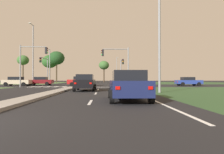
% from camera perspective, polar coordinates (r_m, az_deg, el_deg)
% --- Properties ---
extents(ground_plane, '(200.00, 200.00, 0.00)m').
position_cam_1_polar(ground_plane, '(35.01, -9.06, -2.46)').
color(ground_plane, black).
extents(grass_verge_far_left, '(35.00, 35.00, 0.01)m').
position_cam_1_polar(grass_verge_far_left, '(66.28, -28.79, -1.50)').
color(grass_verge_far_left, '#476B38').
rests_on(grass_verge_far_left, ground).
extents(grass_verge_far_right, '(35.00, 35.00, 0.01)m').
position_cam_1_polar(grass_verge_far_right, '(62.96, 17.62, -1.60)').
color(grass_verge_far_right, '#2D4C28').
rests_on(grass_verge_far_right, ground).
extents(median_island_near, '(1.20, 22.00, 0.14)m').
position_cam_1_polar(median_island_near, '(16.33, -17.12, -4.35)').
color(median_island_near, gray).
rests_on(median_island_near, ground).
extents(median_island_far, '(1.20, 36.00, 0.14)m').
position_cam_1_polar(median_island_far, '(59.90, -6.18, -1.61)').
color(median_island_far, '#ADA89E').
rests_on(median_island_far, ground).
extents(lane_dash_near, '(0.14, 2.00, 0.01)m').
position_cam_1_polar(lane_dash_near, '(9.90, -6.26, -7.23)').
color(lane_dash_near, silver).
rests_on(lane_dash_near, ground).
extents(lane_dash_second, '(0.14, 2.00, 0.01)m').
position_cam_1_polar(lane_dash_second, '(15.87, -4.70, -4.72)').
color(lane_dash_second, silver).
rests_on(lane_dash_second, ground).
extents(lane_dash_third, '(0.14, 2.00, 0.01)m').
position_cam_1_polar(lane_dash_third, '(21.85, -4.00, -3.59)').
color(lane_dash_third, silver).
rests_on(lane_dash_third, ground).
extents(edge_line_right, '(0.14, 24.00, 0.01)m').
position_cam_1_polar(edge_line_right, '(16.99, 6.84, -4.45)').
color(edge_line_right, silver).
rests_on(edge_line_right, ground).
extents(stop_bar_near, '(6.40, 0.50, 0.01)m').
position_cam_1_polar(stop_bar_near, '(27.77, -2.99, -2.95)').
color(stop_bar_near, silver).
rests_on(stop_bar_near, ground).
extents(crosswalk_bar_near, '(0.70, 2.80, 0.01)m').
position_cam_1_polar(crosswalk_bar_near, '(31.41, -21.91, -2.63)').
color(crosswalk_bar_near, silver).
rests_on(crosswalk_bar_near, ground).
extents(crosswalk_bar_second, '(0.70, 2.80, 0.01)m').
position_cam_1_polar(crosswalk_bar_second, '(31.04, -19.91, -2.66)').
color(crosswalk_bar_second, silver).
rests_on(crosswalk_bar_second, ground).
extents(crosswalk_bar_third, '(0.70, 2.80, 0.01)m').
position_cam_1_polar(crosswalk_bar_third, '(30.71, -17.86, -2.69)').
color(crosswalk_bar_third, silver).
rests_on(crosswalk_bar_third, ground).
extents(crosswalk_bar_fourth, '(0.70, 2.80, 0.01)m').
position_cam_1_polar(crosswalk_bar_fourth, '(30.42, -15.77, -2.72)').
color(crosswalk_bar_fourth, silver).
rests_on(crosswalk_bar_fourth, ground).
extents(crosswalk_bar_fifth, '(0.70, 2.80, 0.01)m').
position_cam_1_polar(crosswalk_bar_fifth, '(30.17, -13.65, -2.74)').
color(crosswalk_bar_fifth, silver).
rests_on(crosswalk_bar_fifth, ground).
extents(car_maroon_near, '(4.56, 2.00, 1.53)m').
position_cam_1_polar(car_maroon_near, '(38.40, -19.92, -1.09)').
color(car_maroon_near, maroon).
rests_on(car_maroon_near, ground).
extents(car_navy_second, '(2.07, 4.43, 1.59)m').
position_cam_1_polar(car_navy_second, '(10.66, 4.67, -2.41)').
color(car_navy_second, '#161E47').
rests_on(car_navy_second, ground).
extents(car_black_third, '(1.99, 4.31, 1.60)m').
position_cam_1_polar(car_black_third, '(19.63, -7.71, -1.56)').
color(car_black_third, black).
rests_on(car_black_third, ground).
extents(car_beige_fourth, '(4.52, 1.99, 1.52)m').
position_cam_1_polar(car_beige_fourth, '(36.94, -25.75, -1.10)').
color(car_beige_fourth, '#BCAD8E').
rests_on(car_beige_fourth, ground).
extents(car_blue_fifth, '(4.27, 1.97, 1.48)m').
position_cam_1_polar(car_blue_fifth, '(35.69, 21.13, -1.17)').
color(car_blue_fifth, navy).
rests_on(car_blue_fifth, ground).
extents(car_red_sixth, '(4.47, 2.04, 1.58)m').
position_cam_1_polar(car_red_sixth, '(33.42, -8.91, -1.16)').
color(car_red_sixth, '#A31919').
rests_on(car_red_sixth, ground).
extents(traffic_signal_far_left, '(0.32, 4.90, 5.45)m').
position_cam_1_polar(traffic_signal_far_left, '(41.34, -18.77, 3.09)').
color(traffic_signal_far_left, gray).
rests_on(traffic_signal_far_left, ground).
extents(traffic_signal_near_right, '(3.98, 0.32, 5.67)m').
position_cam_1_polar(traffic_signal_near_right, '(28.34, 1.91, 4.90)').
color(traffic_signal_near_right, gray).
rests_on(traffic_signal_near_right, ground).
extents(traffic_signal_near_left, '(3.91, 0.32, 5.94)m').
position_cam_1_polar(traffic_signal_near_left, '(30.16, -22.54, 4.92)').
color(traffic_signal_near_left, gray).
rests_on(traffic_signal_near_left, ground).
extents(traffic_signal_far_right, '(0.32, 5.34, 5.15)m').
position_cam_1_polar(traffic_signal_far_right, '(39.52, 2.78, 2.98)').
color(traffic_signal_far_right, gray).
rests_on(traffic_signal_far_right, ground).
extents(street_lamp_near, '(2.19, 1.37, 10.21)m').
position_cam_1_polar(street_lamp_near, '(17.94, 13.92, 14.02)').
color(street_lamp_near, gray).
rests_on(street_lamp_near, ground).
extents(street_lamp_second, '(0.57, 2.38, 10.98)m').
position_cam_1_polar(street_lamp_second, '(38.98, -21.84, 6.70)').
color(street_lamp_second, gray).
rests_on(street_lamp_second, ground).
extents(street_lamp_third, '(0.59, 2.45, 8.19)m').
position_cam_1_polar(street_lamp_third, '(49.18, -17.61, 3.52)').
color(street_lamp_third, gray).
rests_on(street_lamp_third, ground).
extents(street_lamp_fourth, '(0.76, 1.80, 9.46)m').
position_cam_1_polar(street_lamp_fourth, '(75.70, 1.40, 2.52)').
color(street_lamp_fourth, gray).
rests_on(street_lamp_fourth, ground).
extents(pedestrian_at_median, '(0.34, 0.34, 1.83)m').
position_cam_1_polar(pedestrian_at_median, '(44.64, -7.32, -0.44)').
color(pedestrian_at_median, '#4C4C4C').
rests_on(pedestrian_at_median, median_island_far).
extents(treeline_near, '(3.96, 3.96, 9.41)m').
position_cam_1_polar(treeline_near, '(75.50, -24.26, 4.40)').
color(treeline_near, '#423323').
rests_on(treeline_near, ground).
extents(treeline_second, '(5.12, 5.12, 9.21)m').
position_cam_1_polar(treeline_second, '(70.04, -17.50, 4.25)').
color(treeline_second, '#423323').
rests_on(treeline_second, ground).
extents(treeline_third, '(5.23, 5.23, 10.32)m').
position_cam_1_polar(treeline_third, '(68.33, -15.68, 5.24)').
color(treeline_third, '#423323').
rests_on(treeline_third, ground).
extents(treeline_fourth, '(3.50, 3.50, 7.40)m').
position_cam_1_polar(treeline_fourth, '(68.25, -2.34, 3.36)').
color(treeline_fourth, '#423323').
rests_on(treeline_fourth, ground).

